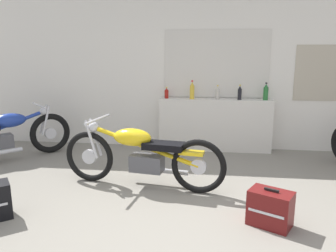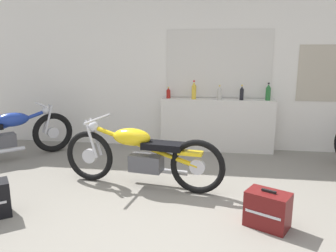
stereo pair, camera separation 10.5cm
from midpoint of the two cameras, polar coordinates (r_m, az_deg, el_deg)
The scene contains 11 objects.
ground_plane at distance 3.14m, azimuth -1.16°, elevation -19.20°, with size 24.00×24.00×0.00m, color gray.
wall_back at distance 5.78m, azimuth 3.49°, elevation 9.97°, with size 10.00×0.07×2.80m.
sill_counter at distance 5.71m, azimuth 7.62°, elevation 0.21°, with size 1.91×0.28×0.90m.
bottle_leftmost at distance 5.68m, azimuth -0.79°, elevation 5.71°, with size 0.07×0.07×0.19m.
bottle_left_center at distance 5.58m, azimuth 3.68°, elevation 6.14°, with size 0.08×0.08×0.32m.
bottle_center at distance 5.60m, azimuth 8.08°, elevation 5.70°, with size 0.07×0.07×0.24m.
bottle_right_center at distance 5.60m, azimuth 11.85°, elevation 5.62°, with size 0.06×0.06×0.25m.
bottle_rightmost at distance 5.67m, azimuth 16.16°, elevation 5.66°, with size 0.08×0.08×0.29m.
motorcycle_yellow at distance 4.10m, azimuth -5.36°, elevation -4.99°, with size 2.10×0.64×0.85m.
motorcycle_blue at distance 5.71m, azimuth -27.30°, elevation -1.51°, with size 1.57×1.58×0.84m.
hard_case_darkred at distance 3.41m, azimuth 16.52°, elevation -13.59°, with size 0.47×0.41×0.38m.
Camera 1 is at (0.33, -2.65, 1.64)m, focal length 35.00 mm.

